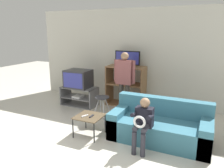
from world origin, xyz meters
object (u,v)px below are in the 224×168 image
Objects in this scene: tv_stand at (79,96)px; remote_control_white at (85,116)px; media_shelf at (126,85)px; folding_stool at (102,102)px; snack_table at (89,118)px; person_standing_adult at (124,78)px; remote_control_black at (92,116)px; person_seated_child at (143,120)px; television_main at (78,79)px; couch at (160,126)px; television_flat at (127,59)px.

remote_control_white is (1.10, -1.49, 0.16)m from tv_stand.
folding_stool is at bearing -93.59° from media_shelf.
person_standing_adult reaches higher than snack_table.
snack_table is 0.33× the size of person_standing_adult.
person_seated_child is (1.04, -0.07, 0.13)m from remote_control_black.
television_main reaches higher than tv_stand.
remote_control_white is at bearing -100.55° from person_standing_adult.
remote_control_white is 0.09× the size of person_standing_adult.
remote_control_white is 0.16× the size of person_seated_child.
couch reaches higher than folding_stool.
person_standing_adult reaches higher than television_flat.
tv_stand is 1.40× the size of television_flat.
remote_control_white is 1.51m from person_standing_adult.
folding_stool is 4.01× the size of remote_control_black.
television_main is at bearing 129.10° from remote_control_black.
television_main is at bearing 146.47° from person_seated_child.
person_standing_adult reaches higher than tv_stand.
person_seated_child is (-0.19, -0.48, 0.28)m from couch.
person_seated_child reaches higher than tv_stand.
person_standing_adult is at bearing 64.24° from folding_stool.
tv_stand is 0.63× the size of person_standing_adult.
tv_stand is 1.85m from snack_table.
remote_control_black is (1.24, -1.45, -0.34)m from television_main.
tv_stand is 0.50m from television_main.
folding_stool is at bearing 100.37° from remote_control_black.
couch is (1.36, 0.46, -0.15)m from remote_control_white.
tv_stand is 6.71× the size of remote_control_black.
remote_control_white is at bearing 178.87° from person_seated_child.
couch is (1.31, -1.60, -0.29)m from media_shelf.
couch is (1.24, 0.41, -0.15)m from remote_control_black.
snack_table is (-0.01, -2.01, -0.92)m from television_flat.
media_shelf is 0.71× the size of person_standing_adult.
media_shelf is 2.06m from remote_control_white.
television_flat is (1.19, 0.58, 0.53)m from television_main.
person_seated_child is (1.12, -2.07, -0.01)m from media_shelf.
television_flat reaches higher than snack_table.
person_standing_adult is (-1.10, 0.94, 0.66)m from couch.
television_flat is (1.17, 0.58, 1.03)m from tv_stand.
snack_table is at bearing -89.46° from media_shelf.
person_standing_adult is (0.20, 1.34, 0.56)m from snack_table.
tv_stand is at bearing 146.25° from person_seated_child.
tv_stand is 1.06× the size of person_seated_child.
remote_control_black is 1.05m from person_seated_child.
television_flat is 0.78m from person_standing_adult.
remote_control_black is at bearing -88.57° from television_flat.
folding_stool reaches higher than tv_stand.
couch is (1.39, -0.33, -0.20)m from folding_stool.
media_shelf is at bearing 115.32° from remote_control_white.
folding_stool reaches higher than remote_control_white.
person_standing_adult reaches higher than remote_control_black.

